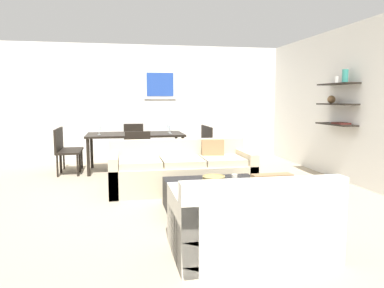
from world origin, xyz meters
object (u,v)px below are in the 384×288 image
Objects in this scene: decorative_bowl at (214,178)px; wine_glass_left_near at (99,129)px; candle_jar at (235,177)px; dining_chair_foot at (138,152)px; dining_chair_head at (134,141)px; coffee_table at (214,196)px; dining_chair_left_near at (63,149)px; dining_chair_right_near at (204,145)px; sofa_beige at (182,172)px; dining_chair_right_far at (199,143)px; wine_glass_right_near at (171,128)px; wine_glass_right_far at (169,127)px; loveseat_white at (251,223)px; dining_table at (135,137)px; dining_chair_left_far at (67,146)px.

decorative_bowl is 3.28m from wine_glass_left_near.
decorative_bowl is at bearing -60.95° from wine_glass_left_near.
dining_chair_foot is (-1.17, 2.02, 0.09)m from candle_jar.
coffee_table is at bearing -77.34° from dining_chair_head.
dining_chair_right_near is at bearing 0.00° from dining_chair_left_near.
coffee_table is (0.23, -1.18, -0.10)m from sofa_beige.
dining_chair_right_far reaches higher than decorative_bowl.
wine_glass_right_near is at bearing 0.00° from wine_glass_left_near.
wine_glass_right_far is (-0.00, 0.24, 0.01)m from wine_glass_right_near.
wine_glass_right_far reaches higher than sofa_beige.
wine_glass_right_far is (-0.17, 3.08, 0.44)m from decorative_bowl.
loveseat_white is 1.63× the size of dining_chair_head.
sofa_beige is 1.17× the size of dining_table.
dining_chair_left_far is at bearing 170.72° from dining_chair_right_near.
candle_jar is 0.49× the size of wine_glass_left_near.
dining_chair_right_far is (1.36, -0.68, 0.00)m from dining_chair_head.
loveseat_white is at bearing -63.79° from dining_chair_left_far.
dining_chair_right_far is (0.49, 3.21, 0.31)m from coffee_table.
dining_chair_head is at bearing 39.52° from dining_chair_left_near.
dining_table is 12.18× the size of wine_glass_right_far.
wine_glass_left_near is (-0.70, -0.12, 0.18)m from dining_table.
dining_chair_right_near reaches higher than coffee_table.
coffee_table is at bearing -93.23° from decorative_bowl.
candle_jar is at bearing 78.54° from loveseat_white.
dining_chair_foot and dining_chair_right_far have the same top height.
dining_chair_head is 1.29m from wine_glass_left_near.
loveseat_white is 1.38m from decorative_bowl.
sofa_beige is 2.54m from loveseat_white.
wine_glass_right_far is at bearing 9.90° from wine_glass_left_near.
wine_glass_right_far is (0.70, 0.12, 0.18)m from dining_table.
coffee_table is at bearing -79.11° from sofa_beige.
dining_chair_foot is at bearing -90.00° from dining_table.
dining_chair_right_near is 1.52m from dining_chair_foot.
decorative_bowl is 0.34× the size of dining_chair_left_far.
coffee_table is at bearing -100.04° from dining_chair_right_near.
dining_chair_left_far is at bearing 90.00° from dining_chair_left_near.
wine_glass_right_far is at bearing -2.78° from dining_chair_left_far.
dining_chair_right_near is 5.83× the size of wine_glass_right_near.
dining_chair_left_near and dining_chair_head have the same top height.
dining_chair_right_near is at bearing 65.62° from sofa_beige.
loveseat_white is 1.63× the size of dining_chair_left_near.
wine_glass_left_near is (-1.40, -0.24, -0.00)m from wine_glass_right_far.
dining_chair_right_near is at bearing -27.57° from wine_glass_right_far.
dining_chair_right_far is at bearing 9.28° from dining_table.
coffee_table is at bearing -168.12° from candle_jar.
sofa_beige is 1.75m from dining_chair_right_near.
wine_glass_right_far reaches higher than dining_chair_foot.
dining_chair_left_near is 1.00× the size of dining_chair_head.
dining_chair_foot is at bearing 119.93° from candle_jar.
decorative_bowl is 0.34× the size of dining_chair_left_near.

